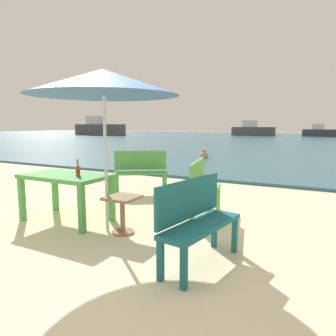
% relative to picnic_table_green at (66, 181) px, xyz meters
% --- Properties ---
extents(ground_plane, '(120.00, 120.00, 0.00)m').
position_rel_picnic_table_green_xyz_m(ground_plane, '(1.13, -0.59, -0.65)').
color(ground_plane, beige).
extents(sea_water, '(120.00, 50.00, 0.08)m').
position_rel_picnic_table_green_xyz_m(sea_water, '(1.13, 29.41, -0.61)').
color(sea_water, '#2D6075').
rests_on(sea_water, ground_plane).
extents(picnic_table_green, '(1.40, 0.80, 0.76)m').
position_rel_picnic_table_green_xyz_m(picnic_table_green, '(0.00, 0.00, 0.00)').
color(picnic_table_green, '#4C9E47').
rests_on(picnic_table_green, ground_plane).
extents(beer_bottle_amber, '(0.07, 0.07, 0.26)m').
position_rel_picnic_table_green_xyz_m(beer_bottle_amber, '(0.29, -0.02, 0.20)').
color(beer_bottle_amber, brown).
rests_on(beer_bottle_amber, picnic_table_green).
extents(patio_umbrella, '(2.10, 2.10, 2.30)m').
position_rel_picnic_table_green_xyz_m(patio_umbrella, '(0.89, -0.09, 1.47)').
color(patio_umbrella, silver).
rests_on(patio_umbrella, ground_plane).
extents(side_table_wood, '(0.44, 0.44, 0.54)m').
position_rel_picnic_table_green_xyz_m(side_table_wood, '(1.15, -0.06, -0.30)').
color(side_table_wood, olive).
rests_on(side_table_wood, ground_plane).
extents(bench_teal_center, '(0.54, 1.24, 0.95)m').
position_rel_picnic_table_green_xyz_m(bench_teal_center, '(2.46, -0.48, -0.11)').
color(bench_teal_center, '#196066').
rests_on(bench_teal_center, ground_plane).
extents(bench_green_left, '(1.20, 0.96, 0.95)m').
position_rel_picnic_table_green_xyz_m(bench_green_left, '(-0.15, 2.40, -0.11)').
color(bench_green_left, '#4C9E47').
rests_on(bench_green_left, ground_plane).
extents(bench_green_right, '(0.62, 1.25, 0.95)m').
position_rel_picnic_table_green_xyz_m(bench_green_right, '(1.86, 1.20, -0.11)').
color(bench_green_right, '#60B24C').
rests_on(bench_green_right, ground_plane).
extents(swimmer_person, '(0.34, 0.34, 0.41)m').
position_rel_picnic_table_green_xyz_m(swimmer_person, '(-1.34, 9.42, -0.41)').
color(swimmer_person, tan).
rests_on(swimmer_person, sea_water).
extents(boat_fishing_trawler, '(4.23, 1.15, 1.54)m').
position_rel_picnic_table_green_xyz_m(boat_fishing_trawler, '(2.19, 39.38, -0.02)').
color(boat_fishing_trawler, '#38383F').
rests_on(boat_fishing_trawler, sea_water).
extents(boat_cargo_ship, '(7.29, 1.99, 2.65)m').
position_rel_picnic_table_green_xyz_m(boat_cargo_ship, '(-25.04, 30.24, 0.38)').
color(boat_cargo_ship, '#4C4C4C').
rests_on(boat_cargo_ship, sea_water).
extents(boat_barge, '(5.52, 1.51, 2.01)m').
position_rel_picnic_table_green_xyz_m(boat_barge, '(-6.01, 38.86, 0.15)').
color(boat_barge, '#4C4C4C').
rests_on(boat_barge, sea_water).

